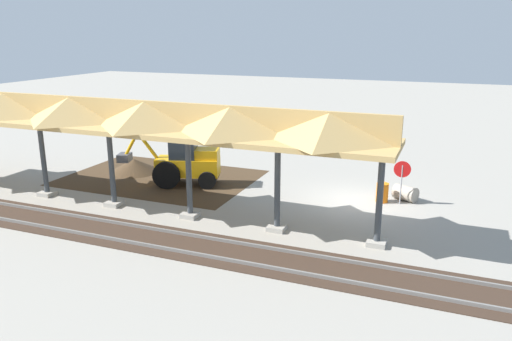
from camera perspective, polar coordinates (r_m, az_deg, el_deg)
name	(u,v)px	position (r m, az deg, el deg)	size (l,w,h in m)	color
ground_plane	(354,201)	(23.81, 11.18, -3.48)	(120.00, 120.00, 0.00)	gray
dirt_work_zone	(160,178)	(27.54, -10.87, -0.82)	(10.06, 7.00, 0.01)	#42301E
platform_canopy	(107,115)	(22.70, -16.64, 6.12)	(24.78, 3.20, 4.90)	#9E998E
rail_tracks	(313,266)	(17.24, 6.51, -10.83)	(60.00, 2.58, 0.15)	slate
stop_sign	(402,174)	(23.54, 16.35, -0.34)	(0.76, 0.08, 2.03)	gray
backhoe	(185,161)	(25.79, -8.13, 1.09)	(5.26, 2.74, 2.82)	orange
dirt_mound	(135,172)	(29.06, -13.70, -0.13)	(5.65, 5.65, 1.48)	#42301E
concrete_pipe	(405,193)	(24.44, 16.69, -2.47)	(1.26, 1.11, 0.71)	#9E9384
traffic_barrel	(382,193)	(23.89, 14.23, -2.46)	(0.56, 0.56, 0.90)	orange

